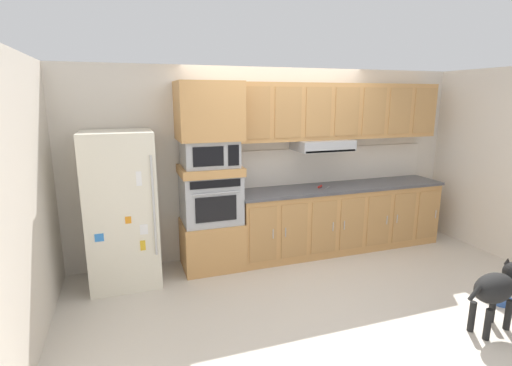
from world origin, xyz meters
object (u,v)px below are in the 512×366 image
at_px(screwdriver, 321,187).
at_px(dog, 499,287).
at_px(refrigerator, 122,209).
at_px(dog_food_bowl, 502,301).
at_px(built_in_oven, 211,198).
at_px(microwave, 209,153).

relative_size(screwdriver, dog, 0.20).
relative_size(refrigerator, dog_food_bowl, 8.80).
bearing_deg(refrigerator, dog, -33.31).
bearing_deg(built_in_oven, dog, -45.00).
bearing_deg(microwave, refrigerator, -176.29).
height_order(built_in_oven, microwave, microwave).
relative_size(refrigerator, screwdriver, 10.43).
xyz_separation_m(built_in_oven, dog_food_bowl, (2.67, -1.90, -0.87)).
bearing_deg(dog_food_bowl, built_in_oven, 144.57).
distance_m(dog, dog_food_bowl, 0.68).
bearing_deg(screwdriver, refrigerator, -178.86).
bearing_deg(dog, dog_food_bowl, 21.51).
bearing_deg(dog_food_bowl, refrigerator, 153.73).
distance_m(built_in_oven, microwave, 0.56).
xyz_separation_m(microwave, dog_food_bowl, (2.67, -1.90, -1.43)).
distance_m(microwave, dog, 3.27).
distance_m(refrigerator, microwave, 1.20).
relative_size(refrigerator, dog, 2.05).
height_order(refrigerator, built_in_oven, refrigerator).
height_order(microwave, dog, microwave).
xyz_separation_m(refrigerator, screwdriver, (2.56, 0.05, 0.05)).
height_order(refrigerator, dog, refrigerator).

